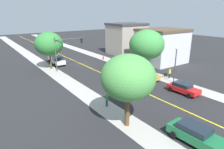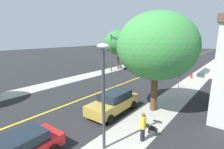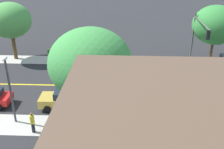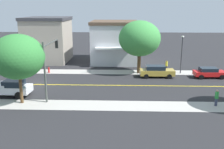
{
  "view_description": "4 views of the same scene",
  "coord_description": "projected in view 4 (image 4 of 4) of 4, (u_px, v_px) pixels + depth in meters",
  "views": [
    {
      "loc": [
        17.94,
        37.16,
        10.44
      ],
      "look_at": [
        1.72,
        14.31,
        1.51
      ],
      "focal_mm": 31.6,
      "sensor_mm": 36.0,
      "label": 1
    },
    {
      "loc": [
        -11.61,
        25.23,
        5.79
      ],
      "look_at": [
        -0.16,
        10.69,
        1.63
      ],
      "focal_mm": 27.02,
      "sensor_mm": 36.0,
      "label": 2
    },
    {
      "loc": [
        -23.62,
        10.87,
        12.24
      ],
      "look_at": [
        0.27,
        11.95,
        1.18
      ],
      "focal_mm": 42.65,
      "sensor_mm": 36.0,
      "label": 3
    },
    {
      "loc": [
        30.55,
        10.56,
        9.4
      ],
      "look_at": [
        1.83,
        9.53,
        1.87
      ],
      "focal_mm": 41.23,
      "sensor_mm": 36.0,
      "label": 4
    }
  ],
  "objects": [
    {
      "name": "street_lamp",
      "position": [
        182.0,
        50.0,
        36.91
      ],
      "size": [
        0.7,
        0.36,
        5.49
      ],
      "color": "#38383D",
      "rests_on": "ground"
    },
    {
      "name": "traffic_light_mast",
      "position": [
        49.0,
        59.0,
        27.02
      ],
      "size": [
        5.74,
        0.32,
        6.17
      ],
      "rotation": [
        0.0,
        0.0,
        3.14
      ],
      "color": "#474C47",
      "rests_on": "ground"
    },
    {
      "name": "fire_hydrant",
      "position": [
        49.0,
        70.0,
        38.05
      ],
      "size": [
        0.44,
        0.24,
        0.8
      ],
      "color": "red",
      "rests_on": "ground"
    },
    {
      "name": "street_tree_right_corner",
      "position": [
        18.0,
        57.0,
        24.92
      ],
      "size": [
        5.17,
        5.17,
        6.95
      ],
      "color": "brown",
      "rests_on": "ground"
    },
    {
      "name": "pedestrian_yellow_shirt",
      "position": [
        166.0,
        65.0,
        38.87
      ],
      "size": [
        0.33,
        0.33,
        1.69
      ],
      "rotation": [
        0.0,
        0.0,
        4.73
      ],
      "color": "black",
      "rests_on": "ground"
    },
    {
      "name": "road_centerline_stripe",
      "position": [
        37.0,
        84.0,
        32.28
      ],
      "size": [
        0.2,
        126.0,
        0.0
      ],
      "primitive_type": "cube",
      "color": "yellow",
      "rests_on": "ground"
    },
    {
      "name": "ground_plane",
      "position": [
        37.0,
        84.0,
        32.28
      ],
      "size": [
        140.0,
        140.0,
        0.0
      ],
      "primitive_type": "plane",
      "color": "#262628"
    },
    {
      "name": "gold_sedan_left_curb",
      "position": [
        157.0,
        71.0,
        35.5
      ],
      "size": [
        2.09,
        4.75,
        1.63
      ],
      "rotation": [
        0.0,
        0.0,
        1.59
      ],
      "color": "#B29338",
      "rests_on": "ground"
    },
    {
      "name": "parking_meter",
      "position": [
        90.0,
        67.0,
        37.77
      ],
      "size": [
        0.12,
        0.18,
        1.46
      ],
      "color": "#4C4C51",
      "rests_on": "ground"
    },
    {
      "name": "white_pickup_truck",
      "position": [
        7.0,
        88.0,
        27.97
      ],
      "size": [
        2.44,
        5.48,
        1.8
      ],
      "rotation": [
        0.0,
        0.0,
        1.53
      ],
      "color": "silver",
      "rests_on": "ground"
    },
    {
      "name": "sidewalk_left",
      "position": [
        51.0,
        71.0,
        38.85
      ],
      "size": [
        2.71,
        126.0,
        0.01
      ],
      "primitive_type": "cube",
      "color": "#ADA8A0",
      "rests_on": "ground"
    },
    {
      "name": "tan_rowhouse",
      "position": [
        48.0,
        39.0,
        45.63
      ],
      "size": [
        8.69,
        7.46,
        7.75
      ],
      "rotation": [
        0.0,
        0.0,
        -1.57
      ],
      "color": "#A39989",
      "rests_on": "ground"
    },
    {
      "name": "pedestrian_green_shirt",
      "position": [
        217.0,
        97.0,
        25.12
      ],
      "size": [
        0.35,
        0.35,
        1.65
      ],
      "rotation": [
        0.0,
        0.0,
        3.39
      ],
      "color": "#33384C",
      "rests_on": "ground"
    },
    {
      "name": "red_sedan_left_curb",
      "position": [
        209.0,
        72.0,
        35.21
      ],
      "size": [
        2.09,
        4.26,
        1.41
      ],
      "rotation": [
        0.0,
        0.0,
        1.61
      ],
      "color": "red",
      "rests_on": "ground"
    },
    {
      "name": "small_dog",
      "position": [
        160.0,
        68.0,
        39.14
      ],
      "size": [
        0.81,
        0.31,
        0.61
      ],
      "rotation": [
        0.0,
        0.0,
        0.03
      ],
      "color": "black",
      "rests_on": "ground"
    },
    {
      "name": "sidewalk_right",
      "position": [
        15.0,
        104.0,
        25.72
      ],
      "size": [
        2.71,
        126.0,
        0.01
      ],
      "primitive_type": "cube",
      "color": "#ADA8A0",
      "rests_on": "ground"
    },
    {
      "name": "corner_shop_building",
      "position": [
        115.0,
        41.0,
        45.29
      ],
      "size": [
        10.3,
        8.01,
        7.11
      ],
      "rotation": [
        0.0,
        0.0,
        -1.57
      ],
      "color": "silver",
      "rests_on": "ground"
    },
    {
      "name": "street_tree_left_near",
      "position": [
        140.0,
        39.0,
        36.69
      ],
      "size": [
        5.98,
        5.98,
        7.63
      ],
      "color": "brown",
      "rests_on": "ground"
    }
  ]
}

